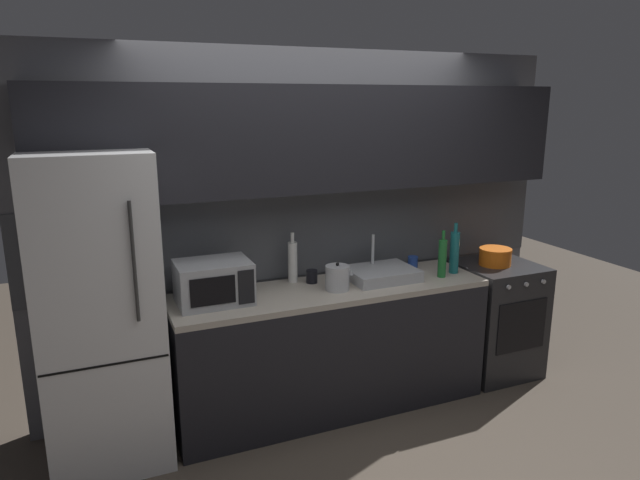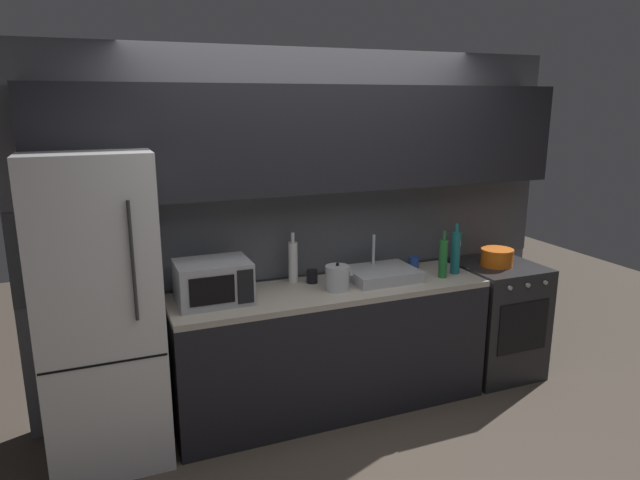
{
  "view_description": "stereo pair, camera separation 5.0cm",
  "coord_description": "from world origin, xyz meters",
  "px_view_note": "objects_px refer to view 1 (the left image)",
  "views": [
    {
      "loc": [
        -1.52,
        -2.48,
        2.15
      ],
      "look_at": [
        -0.08,
        0.9,
        1.24
      ],
      "focal_mm": 31.84,
      "sensor_mm": 36.0,
      "label": 1
    },
    {
      "loc": [
        -1.47,
        -2.5,
        2.15
      ],
      "look_at": [
        -0.08,
        0.9,
        1.24
      ],
      "focal_mm": 31.84,
      "sensor_mm": 36.0,
      "label": 2
    }
  ],
  "objects_px": {
    "refrigerator": "(100,312)",
    "wine_bottle_green": "(442,258)",
    "kettle": "(338,278)",
    "wine_bottle_teal": "(454,252)",
    "mug_blue": "(413,262)",
    "wine_bottle_white": "(293,261)",
    "mug_dark": "(312,276)",
    "microwave": "(213,282)",
    "oven_range": "(495,318)",
    "cooking_pot": "(495,257)"
  },
  "relations": [
    {
      "from": "refrigerator",
      "to": "wine_bottle_green",
      "type": "xyz_separation_m",
      "value": [
        2.32,
        -0.1,
        0.1
      ]
    },
    {
      "from": "wine_bottle_green",
      "to": "mug_blue",
      "type": "bearing_deg",
      "value": 103.33
    },
    {
      "from": "wine_bottle_white",
      "to": "mug_blue",
      "type": "height_order",
      "value": "wine_bottle_white"
    },
    {
      "from": "wine_bottle_green",
      "to": "kettle",
      "type": "bearing_deg",
      "value": 177.56
    },
    {
      "from": "refrigerator",
      "to": "wine_bottle_green",
      "type": "distance_m",
      "value": 2.33
    },
    {
      "from": "mug_blue",
      "to": "refrigerator",
      "type": "bearing_deg",
      "value": -175.23
    },
    {
      "from": "wine_bottle_green",
      "to": "microwave",
      "type": "bearing_deg",
      "value": 176.05
    },
    {
      "from": "refrigerator",
      "to": "wine_bottle_white",
      "type": "height_order",
      "value": "refrigerator"
    },
    {
      "from": "microwave",
      "to": "mug_blue",
      "type": "distance_m",
      "value": 1.59
    },
    {
      "from": "oven_range",
      "to": "mug_blue",
      "type": "relative_size",
      "value": 10.13
    },
    {
      "from": "refrigerator",
      "to": "microwave",
      "type": "height_order",
      "value": "refrigerator"
    },
    {
      "from": "wine_bottle_white",
      "to": "cooking_pot",
      "type": "height_order",
      "value": "wine_bottle_white"
    },
    {
      "from": "mug_blue",
      "to": "cooking_pot",
      "type": "bearing_deg",
      "value": -16.65
    },
    {
      "from": "refrigerator",
      "to": "kettle",
      "type": "relative_size",
      "value": 9.46
    },
    {
      "from": "kettle",
      "to": "wine_bottle_white",
      "type": "xyz_separation_m",
      "value": [
        -0.22,
        0.28,
        0.07
      ]
    },
    {
      "from": "mug_dark",
      "to": "kettle",
      "type": "bearing_deg",
      "value": -63.49
    },
    {
      "from": "oven_range",
      "to": "kettle",
      "type": "bearing_deg",
      "value": -177.63
    },
    {
      "from": "mug_dark",
      "to": "cooking_pot",
      "type": "height_order",
      "value": "cooking_pot"
    },
    {
      "from": "oven_range",
      "to": "mug_dark",
      "type": "relative_size",
      "value": 9.73
    },
    {
      "from": "wine_bottle_teal",
      "to": "mug_dark",
      "type": "relative_size",
      "value": 4.1
    },
    {
      "from": "kettle",
      "to": "mug_dark",
      "type": "bearing_deg",
      "value": 116.51
    },
    {
      "from": "wine_bottle_green",
      "to": "oven_range",
      "type": "bearing_deg",
      "value": 8.83
    },
    {
      "from": "cooking_pot",
      "to": "mug_blue",
      "type": "bearing_deg",
      "value": 163.35
    },
    {
      "from": "kettle",
      "to": "mug_dark",
      "type": "distance_m",
      "value": 0.24
    },
    {
      "from": "microwave",
      "to": "kettle",
      "type": "xyz_separation_m",
      "value": [
        0.83,
        -0.08,
        -0.05
      ]
    },
    {
      "from": "refrigerator",
      "to": "mug_dark",
      "type": "height_order",
      "value": "refrigerator"
    },
    {
      "from": "wine_bottle_teal",
      "to": "wine_bottle_white",
      "type": "bearing_deg",
      "value": 167.36
    },
    {
      "from": "wine_bottle_teal",
      "to": "wine_bottle_green",
      "type": "distance_m",
      "value": 0.15
    },
    {
      "from": "refrigerator",
      "to": "microwave",
      "type": "relative_size",
      "value": 4.1
    },
    {
      "from": "wine_bottle_green",
      "to": "mug_dark",
      "type": "height_order",
      "value": "wine_bottle_green"
    },
    {
      "from": "mug_blue",
      "to": "cooking_pot",
      "type": "xyz_separation_m",
      "value": [
        0.63,
        -0.19,
        0.02
      ]
    },
    {
      "from": "kettle",
      "to": "wine_bottle_white",
      "type": "distance_m",
      "value": 0.36
    },
    {
      "from": "mug_blue",
      "to": "wine_bottle_green",
      "type": "bearing_deg",
      "value": -76.67
    },
    {
      "from": "kettle",
      "to": "wine_bottle_teal",
      "type": "relative_size",
      "value": 0.53
    },
    {
      "from": "wine_bottle_white",
      "to": "mug_dark",
      "type": "height_order",
      "value": "wine_bottle_white"
    },
    {
      "from": "kettle",
      "to": "mug_dark",
      "type": "xyz_separation_m",
      "value": [
        -0.1,
        0.21,
        -0.04
      ]
    },
    {
      "from": "cooking_pot",
      "to": "mug_dark",
      "type": "bearing_deg",
      "value": 174.33
    },
    {
      "from": "microwave",
      "to": "cooking_pot",
      "type": "height_order",
      "value": "microwave"
    },
    {
      "from": "microwave",
      "to": "wine_bottle_green",
      "type": "relative_size",
      "value": 1.33
    },
    {
      "from": "refrigerator",
      "to": "wine_bottle_white",
      "type": "xyz_separation_m",
      "value": [
        1.29,
        0.22,
        0.11
      ]
    },
    {
      "from": "wine_bottle_white",
      "to": "wine_bottle_teal",
      "type": "relative_size",
      "value": 0.94
    },
    {
      "from": "mug_blue",
      "to": "mug_dark",
      "type": "bearing_deg",
      "value": -177.26
    },
    {
      "from": "refrigerator",
      "to": "mug_dark",
      "type": "distance_m",
      "value": 1.41
    },
    {
      "from": "oven_range",
      "to": "mug_dark",
      "type": "height_order",
      "value": "mug_dark"
    },
    {
      "from": "refrigerator",
      "to": "mug_blue",
      "type": "distance_m",
      "value": 2.26
    },
    {
      "from": "refrigerator",
      "to": "oven_range",
      "type": "relative_size",
      "value": 2.09
    },
    {
      "from": "wine_bottle_green",
      "to": "cooking_pot",
      "type": "xyz_separation_m",
      "value": [
        0.56,
        0.1,
        -0.08
      ]
    },
    {
      "from": "mug_blue",
      "to": "mug_dark",
      "type": "distance_m",
      "value": 0.86
    },
    {
      "from": "refrigerator",
      "to": "mug_dark",
      "type": "relative_size",
      "value": 20.38
    },
    {
      "from": "oven_range",
      "to": "wine_bottle_green",
      "type": "relative_size",
      "value": 2.61
    }
  ]
}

